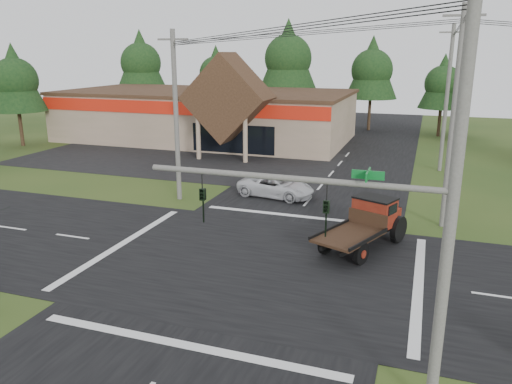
% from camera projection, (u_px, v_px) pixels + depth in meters
% --- Properties ---
extents(ground, '(120.00, 120.00, 0.00)m').
position_uv_depth(ground, '(256.00, 263.00, 22.50)').
color(ground, '#253F16').
rests_on(ground, ground).
extents(road_ns, '(12.00, 120.00, 0.02)m').
position_uv_depth(road_ns, '(256.00, 262.00, 22.50)').
color(road_ns, black).
rests_on(road_ns, ground).
extents(road_ew, '(120.00, 12.00, 0.02)m').
position_uv_depth(road_ew, '(256.00, 262.00, 22.50)').
color(road_ew, black).
rests_on(road_ew, ground).
extents(parking_apron, '(28.00, 14.00, 0.02)m').
position_uv_depth(parking_apron, '(177.00, 159.00, 44.18)').
color(parking_apron, black).
rests_on(parking_apron, ground).
extents(cvs_building, '(30.40, 18.20, 9.19)m').
position_uv_depth(cvs_building, '(208.00, 114.00, 53.59)').
color(cvs_building, gray).
rests_on(cvs_building, ground).
extents(traffic_signal_mast, '(8.12, 0.24, 7.00)m').
position_uv_depth(traffic_signal_mast, '(376.00, 246.00, 12.65)').
color(traffic_signal_mast, '#595651').
rests_on(traffic_signal_mast, ground).
extents(utility_pole_nr, '(2.00, 0.30, 11.00)m').
position_uv_depth(utility_pole_nr, '(452.00, 207.00, 11.80)').
color(utility_pole_nr, '#595651').
rests_on(utility_pole_nr, ground).
extents(utility_pole_nw, '(2.00, 0.30, 10.50)m').
position_uv_depth(utility_pole_nw, '(176.00, 115.00, 30.84)').
color(utility_pole_nw, '#595651').
rests_on(utility_pole_nw, ground).
extents(utility_pole_ne, '(2.00, 0.30, 11.50)m').
position_uv_depth(utility_pole_ne, '(453.00, 118.00, 25.68)').
color(utility_pole_ne, '#595651').
rests_on(utility_pole_ne, ground).
extents(utility_pole_n, '(2.00, 0.30, 11.20)m').
position_uv_depth(utility_pole_n, '(447.00, 98.00, 38.46)').
color(utility_pole_n, '#595651').
rests_on(utility_pole_n, ground).
extents(tree_row_a, '(6.72, 6.72, 12.12)m').
position_uv_depth(tree_row_a, '(141.00, 61.00, 66.15)').
color(tree_row_a, '#332316').
rests_on(tree_row_a, ground).
extents(tree_row_b, '(5.60, 5.60, 10.10)m').
position_uv_depth(tree_row_b, '(216.00, 72.00, 65.19)').
color(tree_row_b, '#332316').
rests_on(tree_row_b, ground).
extents(tree_row_c, '(7.28, 7.28, 13.13)m').
position_uv_depth(tree_row_c, '(288.00, 56.00, 60.60)').
color(tree_row_c, '#332316').
rests_on(tree_row_c, ground).
extents(tree_row_d, '(6.16, 6.16, 11.11)m').
position_uv_depth(tree_row_d, '(372.00, 68.00, 58.73)').
color(tree_row_d, '#332316').
rests_on(tree_row_d, ground).
extents(tree_row_e, '(5.04, 5.04, 9.09)m').
position_uv_depth(tree_row_e, '(443.00, 82.00, 54.77)').
color(tree_row_e, '#332316').
rests_on(tree_row_e, ground).
extents(tree_side_w, '(5.60, 5.60, 10.10)m').
position_uv_depth(tree_side_w, '(15.00, 78.00, 48.93)').
color(tree_side_w, '#332316').
rests_on(tree_side_w, ground).
extents(antique_flatbed_truck, '(4.19, 6.11, 2.39)m').
position_uv_depth(antique_flatbed_truck, '(362.00, 225.00, 23.79)').
color(antique_flatbed_truck, '#61160D').
rests_on(antique_flatbed_truck, ground).
extents(white_pickup, '(5.29, 3.01, 1.39)m').
position_uv_depth(white_pickup, '(276.00, 186.00, 32.63)').
color(white_pickup, silver).
rests_on(white_pickup, ground).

